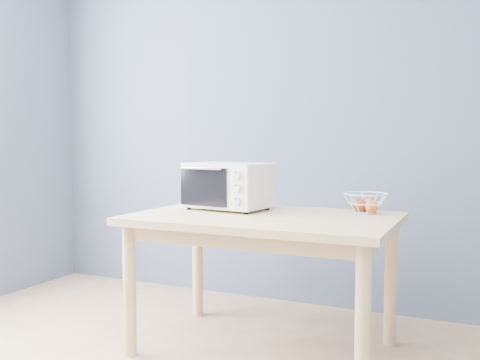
% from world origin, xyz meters
% --- Properties ---
extents(room, '(4.01, 4.51, 2.61)m').
position_xyz_m(room, '(0.00, 0.00, 1.30)').
color(room, tan).
rests_on(room, ground).
extents(dining_table, '(1.40, 0.90, 0.75)m').
position_xyz_m(dining_table, '(0.17, 1.33, 0.65)').
color(dining_table, '#DBB483').
rests_on(dining_table, ground).
extents(toaster_oven, '(0.50, 0.38, 0.27)m').
position_xyz_m(toaster_oven, '(-0.13, 1.46, 0.89)').
color(toaster_oven, white).
rests_on(toaster_oven, dining_table).
extents(fruit_basket, '(0.32, 0.32, 0.11)m').
position_xyz_m(fruit_basket, '(0.65, 1.64, 0.81)').
color(fruit_basket, white).
rests_on(fruit_basket, dining_table).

